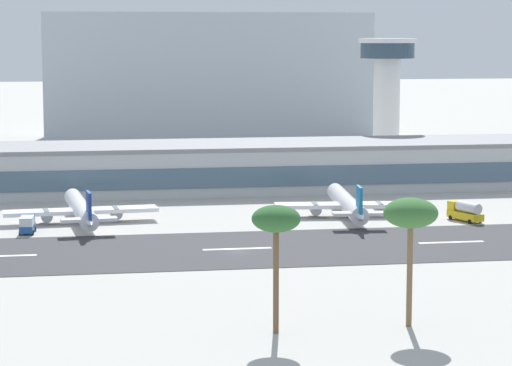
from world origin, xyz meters
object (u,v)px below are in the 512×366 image
at_px(airliner_blue_tail_gate_1, 348,204).
at_px(service_fuel_truck_0, 465,211).
at_px(distant_hotel_block, 208,75).
at_px(airliner_navy_tail_gate_0, 81,210).
at_px(terminal_building, 192,167).
at_px(palm_tree_0, 411,215).
at_px(control_tower, 387,85).
at_px(palm_tree_2, 276,222).
at_px(service_box_truck_2, 27,224).

relative_size(airliner_blue_tail_gate_1, service_fuel_truck_0, 4.48).
height_order(distant_hotel_block, airliner_navy_tail_gate_0, distant_hotel_block).
height_order(terminal_building, service_fuel_truck_0, terminal_building).
bearing_deg(palm_tree_0, terminal_building, 96.32).
bearing_deg(distant_hotel_block, airliner_navy_tail_gate_0, -104.49).
distance_m(distant_hotel_block, palm_tree_0, 266.27).
xyz_separation_m(terminal_building, airliner_blue_tail_gate_1, (27.13, -43.87, -2.96)).
xyz_separation_m(control_tower, distant_hotel_block, (-36.88, 102.90, -0.79)).
relative_size(control_tower, palm_tree_2, 2.21).
bearing_deg(service_fuel_truck_0, palm_tree_0, 135.80).
xyz_separation_m(distant_hotel_block, service_fuel_truck_0, (28.66, -189.81, -20.09)).
height_order(airliner_navy_tail_gate_0, palm_tree_0, palm_tree_0).
height_order(terminal_building, airliner_navy_tail_gate_0, terminal_building).
relative_size(terminal_building, service_box_truck_2, 35.45).
bearing_deg(service_fuel_truck_0, control_tower, -25.14).
bearing_deg(palm_tree_0, palm_tree_2, -178.38).
distance_m(palm_tree_0, palm_tree_2, 17.30).
relative_size(distant_hotel_block, airliner_blue_tail_gate_1, 2.90).
bearing_deg(service_fuel_truck_0, airliner_navy_tail_gate_0, 62.82).
relative_size(airliner_navy_tail_gate_0, service_box_truck_2, 6.37).
height_order(service_box_truck_2, palm_tree_2, palm_tree_2).
height_order(distant_hotel_block, service_box_truck_2, distant_hotel_block).
bearing_deg(service_fuel_truck_0, distant_hotel_block, -11.15).
bearing_deg(control_tower, service_box_truck_2, -137.10).
relative_size(terminal_building, palm_tree_2, 13.56).
distance_m(airliner_blue_tail_gate_1, palm_tree_0, 86.49).
xyz_separation_m(airliner_navy_tail_gate_0, palm_tree_0, (40.46, -86.10, 11.70)).
xyz_separation_m(airliner_navy_tail_gate_0, airliner_blue_tail_gate_1, (53.34, -1.38, 0.04)).
bearing_deg(palm_tree_2, palm_tree_0, 1.62).
bearing_deg(palm_tree_2, airliner_blue_tail_gate_1, 70.51).
xyz_separation_m(terminal_building, control_tower, (57.20, 34.59, 17.30)).
xyz_separation_m(terminal_building, palm_tree_0, (14.25, -128.59, 8.70)).
distance_m(service_box_truck_2, palm_tree_2, 84.60).
height_order(airliner_blue_tail_gate_1, palm_tree_0, palm_tree_0).
distance_m(airliner_blue_tail_gate_1, service_box_truck_2, 63.94).
height_order(airliner_navy_tail_gate_0, service_box_truck_2, airliner_navy_tail_gate_0).
height_order(distant_hotel_block, service_fuel_truck_0, distant_hotel_block).
relative_size(airliner_navy_tail_gate_0, palm_tree_2, 2.44).
distance_m(terminal_building, distant_hotel_block, 139.96).
bearing_deg(control_tower, palm_tree_2, -110.20).
xyz_separation_m(service_fuel_truck_0, service_box_truck_2, (-85.22, 0.07, -0.24)).
height_order(control_tower, palm_tree_0, control_tower).
bearing_deg(airliner_blue_tail_gate_1, control_tower, -15.58).
bearing_deg(airliner_navy_tail_gate_0, airliner_blue_tail_gate_1, -96.61).
relative_size(terminal_building, service_fuel_truck_0, 24.57).
height_order(terminal_building, distant_hotel_block, distant_hotel_block).
xyz_separation_m(airliner_navy_tail_gate_0, palm_tree_2, (23.17, -86.59, 11.39)).
height_order(distant_hotel_block, palm_tree_0, distant_hotel_block).
height_order(palm_tree_0, palm_tree_2, palm_tree_0).
distance_m(distant_hotel_block, airliner_navy_tail_gate_0, 186.92).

